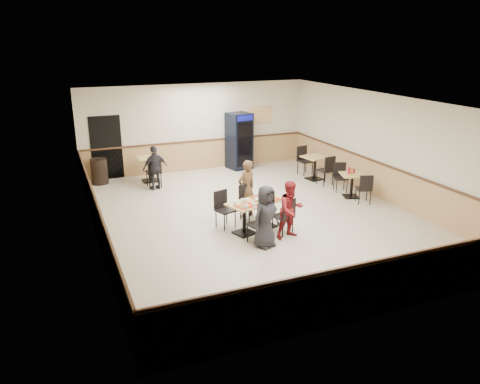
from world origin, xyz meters
name	(u,v)px	position (x,y,z in m)	size (l,w,h in m)	color
ground	(255,216)	(0.00, 0.00, 0.00)	(10.00, 10.00, 0.00)	beige
room_shell	(274,165)	(1.78, 2.55, 0.58)	(10.00, 10.00, 10.00)	silver
main_table	(255,211)	(-0.37, -0.82, 0.49)	(1.53, 1.08, 0.74)	black
main_chairs	(254,212)	(-0.42, -0.84, 0.47)	(1.67, 1.92, 0.94)	black
diner_woman_left	(266,217)	(-0.54, -1.76, 0.71)	(0.70, 0.45, 1.43)	#222127
diner_woman_right	(291,210)	(0.22, -1.52, 0.69)	(0.67, 0.52, 1.37)	maroon
diner_man_opposite	(247,189)	(-0.20, 0.12, 0.76)	(0.55, 0.36, 1.52)	brown
lone_diner	(155,168)	(-1.89, 3.29, 0.68)	(0.80, 0.33, 1.37)	#222127
tabletop_clutter	(257,201)	(-0.36, -0.88, 0.77)	(1.24, 0.89, 0.12)	#B8220C
side_table_near	(352,182)	(3.25, 0.37, 0.47)	(0.84, 0.84, 0.71)	black
side_table_near_chair_south	(364,188)	(3.25, -0.19, 0.45)	(0.41, 0.41, 0.89)	black
side_table_near_chair_north	(341,177)	(3.25, 0.94, 0.45)	(0.41, 0.41, 0.89)	black
side_table_far	(315,164)	(3.18, 2.34, 0.52)	(0.83, 0.83, 0.78)	black
side_table_far_chair_south	(325,170)	(3.18, 1.72, 0.49)	(0.46, 0.46, 0.99)	black
side_table_far_chair_north	(305,161)	(3.18, 2.97, 0.49)	(0.46, 0.46, 0.99)	black
condiment_caddy	(351,171)	(3.22, 0.42, 0.79)	(0.23, 0.06, 0.20)	#B20C27
back_table	(149,165)	(-1.89, 4.20, 0.53)	(0.75, 0.75, 0.80)	black
back_table_chair_lone	(154,171)	(-1.89, 3.56, 0.51)	(0.47, 0.47, 1.02)	black
pepsi_cooler	(239,141)	(1.42, 4.59, 0.99)	(0.88, 0.88, 1.98)	black
trash_bin	(99,171)	(-3.43, 4.55, 0.41)	(0.52, 0.52, 0.82)	black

